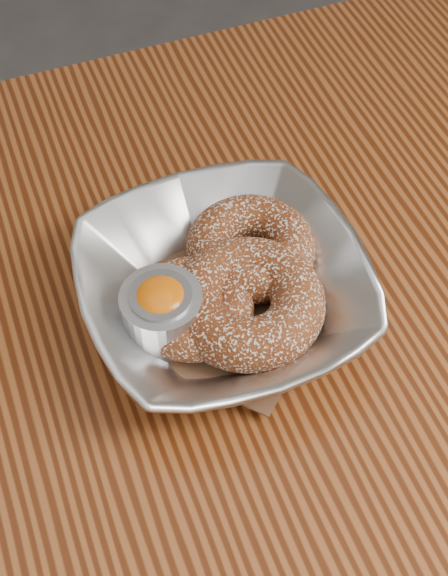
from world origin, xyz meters
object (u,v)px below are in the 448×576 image
object	(u,v)px
donut_back	(251,248)
donut_extra	(193,308)
donut_front	(248,303)
serving_bowl	(224,291)
table	(287,422)
ramekin	(162,311)

from	to	relation	value
donut_back	donut_extra	size ratio (longest dim) A/B	1.13
donut_back	donut_front	bearing A→B (deg)	-114.32
serving_bowl	donut_extra	world-z (taller)	serving_bowl
donut_front	donut_extra	bearing A→B (deg)	161.38
donut_front	table	bearing A→B (deg)	-62.44
donut_front	ramekin	size ratio (longest dim) A/B	1.92
serving_bowl	donut_extra	xyz separation A→B (m)	(-0.03, -0.01, -0.00)
ramekin	donut_extra	bearing A→B (deg)	-0.16
donut_back	donut_extra	distance (m)	0.07
table	donut_back	size ratio (longest dim) A/B	11.73
table	serving_bowl	xyz separation A→B (m)	(-0.03, 0.06, 0.13)
serving_bowl	donut_extra	size ratio (longest dim) A/B	2.37
donut_extra	ramekin	xyz separation A→B (m)	(-0.02, 0.00, 0.01)
donut_back	donut_front	distance (m)	0.05
donut_back	donut_extra	world-z (taller)	donut_back
serving_bowl	donut_extra	distance (m)	0.03
donut_front	donut_extra	size ratio (longest dim) A/B	1.28
serving_bowl	donut_front	distance (m)	0.02
donut_back	ramekin	bearing A→B (deg)	-156.68
table	donut_extra	xyz separation A→B (m)	(-0.06, 0.06, 0.12)
table	donut_back	bearing A→B (deg)	89.92
donut_extra	donut_back	bearing A→B (deg)	31.11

